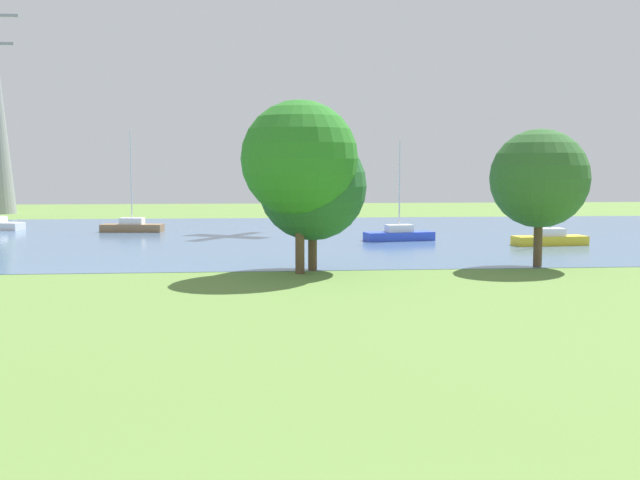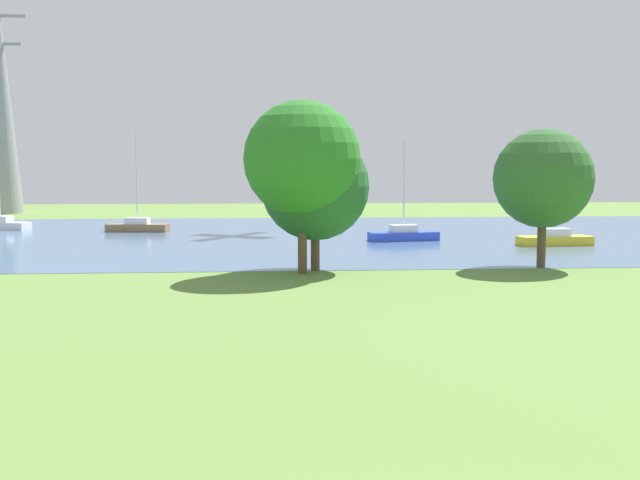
% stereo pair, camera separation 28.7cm
% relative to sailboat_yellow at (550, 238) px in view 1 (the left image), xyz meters
% --- Properties ---
extents(ground_plane, '(160.00, 160.00, 0.00)m').
position_rel_sailboat_yellow_xyz_m(ground_plane, '(-17.70, -19.15, -0.46)').
color(ground_plane, olive).
extents(water_surface, '(140.00, 40.00, 0.02)m').
position_rel_sailboat_yellow_xyz_m(water_surface, '(-17.70, 8.85, -0.45)').
color(water_surface, '#4D6D95').
rests_on(water_surface, ground).
extents(sailboat_yellow, '(4.92, 1.96, 6.93)m').
position_rel_sailboat_yellow_xyz_m(sailboat_yellow, '(0.00, 0.00, 0.00)').
color(sailboat_yellow, yellow).
rests_on(sailboat_yellow, water_surface).
extents(sailboat_brown, '(4.96, 2.12, 7.92)m').
position_rel_sailboat_yellow_xyz_m(sailboat_brown, '(-28.76, 13.16, 0.01)').
color(sailboat_brown, brown).
rests_on(sailboat_brown, water_surface).
extents(sailboat_blue, '(4.99, 2.32, 6.89)m').
position_rel_sailboat_yellow_xyz_m(sailboat_blue, '(-9.20, 4.00, -0.00)').
color(sailboat_blue, blue).
rests_on(sailboat_blue, water_surface).
extents(tree_mid_shore, '(5.57, 5.57, 8.25)m').
position_rel_sailboat_yellow_xyz_m(tree_mid_shore, '(-17.12, -12.00, 4.99)').
color(tree_mid_shore, brown).
rests_on(tree_mid_shore, ground).
extents(tree_west_far, '(5.32, 5.32, 6.82)m').
position_rel_sailboat_yellow_xyz_m(tree_west_far, '(-16.43, -10.96, 3.69)').
color(tree_west_far, brown).
rests_on(tree_west_far, ground).
extents(tree_west_near, '(5.01, 5.01, 7.02)m').
position_rel_sailboat_yellow_xyz_m(tree_west_near, '(-4.84, -10.53, 4.04)').
color(tree_west_near, brown).
rests_on(tree_west_near, ground).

